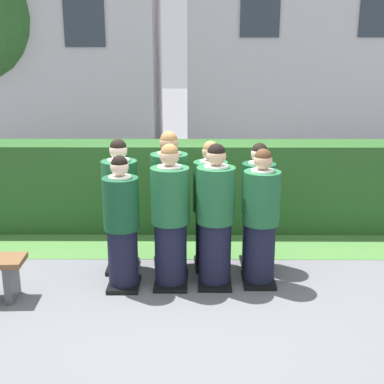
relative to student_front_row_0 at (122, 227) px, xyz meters
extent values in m
plane|color=slate|center=(0.78, 0.06, -0.73)|extent=(60.00, 60.00, 0.00)
cylinder|color=black|center=(0.00, 0.00, -0.38)|extent=(0.34, 0.34, 0.71)
cube|color=black|center=(0.00, 0.00, -0.71)|extent=(0.36, 0.44, 0.05)
cylinder|color=#144728|center=(0.00, 0.00, 0.27)|extent=(0.40, 0.40, 0.58)
cylinder|color=white|center=(0.00, 0.00, 0.57)|extent=(0.25, 0.25, 0.03)
cube|color=#236038|center=(0.00, 0.19, 0.39)|extent=(0.04, 0.01, 0.26)
sphere|color=beige|center=(0.00, 0.00, 0.68)|extent=(0.20, 0.20, 0.20)
sphere|color=black|center=(0.00, 0.00, 0.72)|extent=(0.18, 0.18, 0.18)
cube|color=white|center=(0.00, 0.26, 0.18)|extent=(0.15, 0.01, 0.20)
cylinder|color=black|center=(0.54, 0.05, -0.35)|extent=(0.36, 0.36, 0.76)
cube|color=black|center=(0.54, 0.05, -0.71)|extent=(0.39, 0.48, 0.05)
cylinder|color=#1E5B33|center=(0.54, 0.05, 0.35)|extent=(0.43, 0.43, 0.63)
cylinder|color=white|center=(0.54, 0.05, 0.67)|extent=(0.27, 0.27, 0.03)
cube|color=navy|center=(0.54, 0.26, 0.47)|extent=(0.04, 0.01, 0.28)
sphere|color=tan|center=(0.54, 0.05, 0.79)|extent=(0.22, 0.22, 0.22)
sphere|color=olive|center=(0.54, 0.05, 0.83)|extent=(0.20, 0.20, 0.20)
cylinder|color=black|center=(1.05, 0.08, -0.35)|extent=(0.36, 0.36, 0.76)
cube|color=black|center=(1.05, 0.08, -0.71)|extent=(0.40, 0.48, 0.05)
cylinder|color=#1E5B33|center=(1.05, 0.08, 0.35)|extent=(0.43, 0.43, 0.63)
cylinder|color=white|center=(1.05, 0.08, 0.67)|extent=(0.27, 0.27, 0.03)
cube|color=gold|center=(1.05, 0.28, 0.47)|extent=(0.04, 0.01, 0.28)
sphere|color=tan|center=(1.05, 0.08, 0.79)|extent=(0.22, 0.22, 0.22)
sphere|color=black|center=(1.05, 0.08, 0.83)|extent=(0.20, 0.20, 0.20)
cylinder|color=black|center=(1.56, 0.11, -0.37)|extent=(0.35, 0.35, 0.73)
cube|color=black|center=(1.56, 0.11, -0.71)|extent=(0.37, 0.46, 0.05)
cylinder|color=#1E5B33|center=(1.56, 0.11, 0.30)|extent=(0.41, 0.41, 0.61)
cylinder|color=white|center=(1.56, 0.11, 0.61)|extent=(0.26, 0.26, 0.03)
cube|color=gold|center=(1.56, 0.31, 0.43)|extent=(0.04, 0.01, 0.27)
sphere|color=tan|center=(1.56, 0.11, 0.73)|extent=(0.21, 0.21, 0.21)
sphere|color=#472D19|center=(1.56, 0.11, 0.77)|extent=(0.19, 0.19, 0.19)
cylinder|color=black|center=(-0.08, 0.49, -0.36)|extent=(0.36, 0.36, 0.75)
cube|color=black|center=(-0.08, 0.49, -0.71)|extent=(0.38, 0.47, 0.05)
cylinder|color=#1E5B33|center=(-0.08, 0.49, 0.33)|extent=(0.42, 0.42, 0.62)
cylinder|color=white|center=(-0.08, 0.49, 0.65)|extent=(0.26, 0.26, 0.03)
cube|color=gold|center=(-0.08, 0.69, 0.45)|extent=(0.04, 0.01, 0.27)
sphere|color=beige|center=(-0.08, 0.49, 0.77)|extent=(0.21, 0.21, 0.21)
sphere|color=black|center=(-0.08, 0.49, 0.80)|extent=(0.20, 0.20, 0.20)
cylinder|color=black|center=(0.51, 0.55, -0.34)|extent=(0.38, 0.38, 0.79)
cube|color=black|center=(0.51, 0.55, -0.71)|extent=(0.45, 0.53, 0.05)
cylinder|color=#1E5B33|center=(0.51, 0.55, 0.39)|extent=(0.45, 0.45, 0.65)
cylinder|color=white|center=(0.51, 0.55, 0.72)|extent=(0.28, 0.28, 0.03)
cube|color=gold|center=(0.48, 0.76, 0.52)|extent=(0.04, 0.02, 0.29)
sphere|color=tan|center=(0.51, 0.55, 0.84)|extent=(0.22, 0.22, 0.22)
sphere|color=olive|center=(0.51, 0.55, 0.88)|extent=(0.21, 0.21, 0.21)
cube|color=white|center=(0.48, 0.83, 0.29)|extent=(0.15, 0.03, 0.20)
cylinder|color=black|center=(1.00, 0.57, -0.36)|extent=(0.35, 0.35, 0.73)
cube|color=black|center=(1.00, 0.57, -0.71)|extent=(0.40, 0.48, 0.05)
cylinder|color=#1E5B33|center=(1.00, 0.57, 0.31)|extent=(0.42, 0.42, 0.61)
cylinder|color=white|center=(1.00, 0.57, 0.62)|extent=(0.26, 0.26, 0.03)
cube|color=gold|center=(0.99, 0.77, 0.43)|extent=(0.04, 0.01, 0.27)
sphere|color=tan|center=(1.00, 0.57, 0.73)|extent=(0.21, 0.21, 0.21)
sphere|color=olive|center=(1.00, 0.57, 0.77)|extent=(0.19, 0.19, 0.19)
cylinder|color=black|center=(1.58, 0.59, -0.37)|extent=(0.35, 0.35, 0.72)
cube|color=black|center=(1.58, 0.59, -0.71)|extent=(0.38, 0.46, 0.05)
cylinder|color=#144728|center=(1.58, 0.59, 0.29)|extent=(0.41, 0.41, 0.60)
cylinder|color=white|center=(1.58, 0.59, 0.59)|extent=(0.25, 0.25, 0.03)
cube|color=#236038|center=(1.57, 0.78, 0.41)|extent=(0.04, 0.01, 0.26)
sphere|color=beige|center=(1.58, 0.59, 0.71)|extent=(0.20, 0.20, 0.20)
sphere|color=black|center=(1.58, 0.59, 0.75)|extent=(0.19, 0.19, 0.19)
cube|color=#285623|center=(0.78, 2.02, -0.08)|extent=(7.62, 0.70, 1.31)
cube|color=silver|center=(-2.85, 7.97, 1.87)|extent=(5.42, 3.15, 5.20)
cube|color=#2D3842|center=(-1.63, 6.37, 2.49)|extent=(0.90, 0.04, 1.10)
cube|color=silver|center=(3.63, 8.49, 2.04)|extent=(6.00, 3.35, 5.55)
cube|color=#2D3842|center=(2.28, 6.79, 2.71)|extent=(0.90, 0.04, 1.10)
cube|color=#2D3842|center=(4.98, 6.79, 2.71)|extent=(0.90, 0.04, 1.10)
cube|color=#4C4C51|center=(-1.18, -0.30, -0.52)|extent=(0.09, 0.32, 0.42)
cube|color=#477A38|center=(0.78, 1.22, -0.73)|extent=(7.62, 0.90, 0.01)
camera|label=1|loc=(0.81, -5.31, 1.91)|focal=47.31mm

